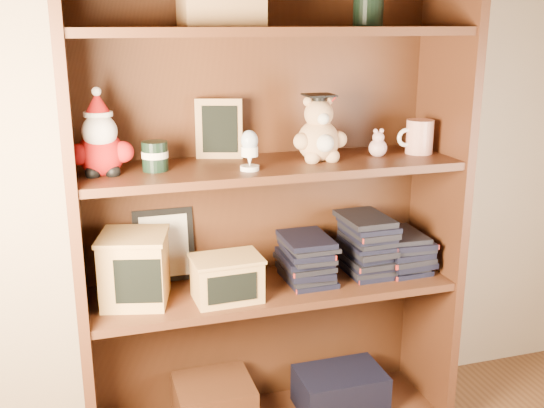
# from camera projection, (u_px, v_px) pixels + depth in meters

# --- Properties ---
(bookcase) EXTENTS (1.20, 0.35, 1.60)m
(bookcase) POSITION_uv_depth(u_px,v_px,m) (267.00, 212.00, 2.02)
(bookcase) COLOR #4A2715
(bookcase) RESTS_ON ground
(shelf_lower) EXTENTS (1.14, 0.33, 0.02)m
(shelf_lower) POSITION_uv_depth(u_px,v_px,m) (272.00, 288.00, 2.05)
(shelf_lower) COLOR #4A2715
(shelf_lower) RESTS_ON ground
(shelf_upper) EXTENTS (1.14, 0.33, 0.02)m
(shelf_upper) POSITION_uv_depth(u_px,v_px,m) (272.00, 167.00, 1.94)
(shelf_upper) COLOR #4A2715
(shelf_upper) RESTS_ON ground
(santa_plush) EXTENTS (0.18, 0.13, 0.25)m
(santa_plush) POSITION_uv_depth(u_px,v_px,m) (100.00, 142.00, 1.76)
(santa_plush) COLOR #A50F0F
(santa_plush) RESTS_ON shelf_upper
(teachers_tin) EXTENTS (0.08, 0.08, 0.08)m
(teachers_tin) POSITION_uv_depth(u_px,v_px,m) (155.00, 156.00, 1.82)
(teachers_tin) COLOR black
(teachers_tin) RESTS_ON shelf_upper
(chalkboard_plaque) EXTENTS (0.14, 0.10, 0.19)m
(chalkboard_plaque) POSITION_uv_depth(u_px,v_px,m) (219.00, 130.00, 1.97)
(chalkboard_plaque) COLOR #9E7547
(chalkboard_plaque) RESTS_ON shelf_upper
(egg_cup) EXTENTS (0.06, 0.06, 0.12)m
(egg_cup) POSITION_uv_depth(u_px,v_px,m) (250.00, 149.00, 1.82)
(egg_cup) COLOR white
(egg_cup) RESTS_ON shelf_upper
(grad_teddy_bear) EXTENTS (0.17, 0.15, 0.21)m
(grad_teddy_bear) POSITION_uv_depth(u_px,v_px,m) (319.00, 135.00, 1.95)
(grad_teddy_bear) COLOR tan
(grad_teddy_bear) RESTS_ON shelf_upper
(pink_figurine) EXTENTS (0.06, 0.06, 0.09)m
(pink_figurine) POSITION_uv_depth(u_px,v_px,m) (378.00, 145.00, 2.02)
(pink_figurine) COLOR #CB9D9D
(pink_figurine) RESTS_ON shelf_upper
(teacher_mug) EXTENTS (0.12, 0.09, 0.11)m
(teacher_mug) POSITION_uv_depth(u_px,v_px,m) (419.00, 137.00, 2.06)
(teacher_mug) COLOR silver
(teacher_mug) RESTS_ON shelf_upper
(certificate_frame) EXTENTS (0.19, 0.05, 0.24)m
(certificate_frame) POSITION_uv_depth(u_px,v_px,m) (164.00, 245.00, 2.05)
(certificate_frame) COLOR black
(certificate_frame) RESTS_ON shelf_lower
(treats_box) EXTENTS (0.24, 0.24, 0.21)m
(treats_box) POSITION_uv_depth(u_px,v_px,m) (135.00, 268.00, 1.89)
(treats_box) COLOR tan
(treats_box) RESTS_ON shelf_lower
(pencils_box) EXTENTS (0.21, 0.16, 0.14)m
(pencils_box) POSITION_uv_depth(u_px,v_px,m) (227.00, 278.00, 1.92)
(pencils_box) COLOR tan
(pencils_box) RESTS_ON shelf_lower
(book_stack_left) EXTENTS (0.14, 0.20, 0.14)m
(book_stack_left) POSITION_uv_depth(u_px,v_px,m) (307.00, 260.00, 2.06)
(book_stack_left) COLOR black
(book_stack_left) RESTS_ON shelf_lower
(book_stack_mid) EXTENTS (0.14, 0.20, 0.19)m
(book_stack_mid) POSITION_uv_depth(u_px,v_px,m) (366.00, 246.00, 2.11)
(book_stack_mid) COLOR black
(book_stack_mid) RESTS_ON shelf_lower
(book_stack_right) EXTENTS (0.14, 0.20, 0.13)m
(book_stack_right) POSITION_uv_depth(u_px,v_px,m) (401.00, 251.00, 2.15)
(book_stack_right) COLOR black
(book_stack_right) RESTS_ON shelf_lower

